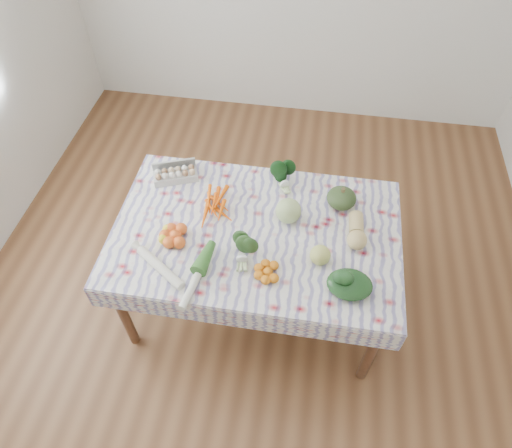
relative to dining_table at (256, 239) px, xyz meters
name	(u,v)px	position (x,y,z in m)	size (l,w,h in m)	color
ground	(256,298)	(0.00, 0.00, -0.68)	(4.50, 4.50, 0.00)	brown
dining_table	(256,239)	(0.00, 0.00, 0.00)	(1.60, 1.00, 0.75)	brown
tablecloth	(256,231)	(0.00, 0.00, 0.08)	(1.66, 1.06, 0.01)	silver
egg_carton	(176,175)	(-0.57, 0.33, 0.12)	(0.27, 0.11, 0.07)	#BABAB5
carrot_bunch	(216,208)	(-0.26, 0.11, 0.10)	(0.23, 0.21, 0.04)	#F76009
kale_bunch	(283,175)	(0.10, 0.40, 0.15)	(0.16, 0.14, 0.14)	black
kabocha_squash	(342,198)	(0.47, 0.28, 0.14)	(0.18, 0.18, 0.12)	#344923
cabbage	(288,211)	(0.17, 0.11, 0.16)	(0.15, 0.15, 0.15)	#A6BE75
butternut_squash	(357,230)	(0.57, 0.05, 0.14)	(0.11, 0.24, 0.11)	tan
orange_cluster	(175,235)	(-0.44, -0.14, 0.12)	(0.22, 0.22, 0.07)	orange
broccoli	(241,250)	(-0.05, -0.19, 0.14)	(0.15, 0.15, 0.11)	#25471C
mandarin_cluster	(268,271)	(0.11, -0.29, 0.11)	(0.18, 0.18, 0.05)	orange
grapefruit	(320,255)	(0.38, -0.16, 0.14)	(0.11, 0.11, 0.11)	#C0C35D
spinach_bag	(350,284)	(0.54, -0.32, 0.14)	(0.24, 0.19, 0.10)	#143315
daikon	(160,267)	(-0.46, -0.35, 0.11)	(0.05, 0.05, 0.36)	silver
leek	(197,276)	(-0.25, -0.37, 0.11)	(0.04, 0.04, 0.41)	white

